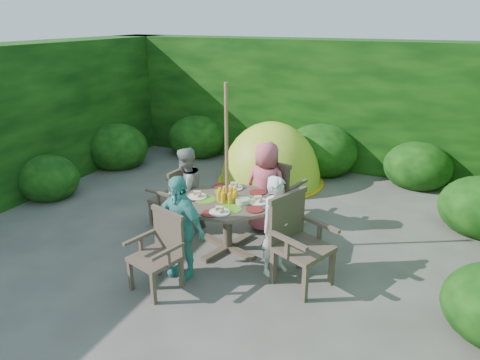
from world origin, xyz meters
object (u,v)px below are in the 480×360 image
at_px(child_right, 277,226).
at_px(child_left, 186,191).
at_px(garden_chair_back, 279,190).
at_px(dome_tent, 270,182).
at_px(garden_chair_right, 298,239).
at_px(child_back, 266,187).
at_px(patio_table, 228,208).
at_px(child_front, 180,227).
at_px(parasol_pole, 227,172).
at_px(garden_chair_front, 160,250).
at_px(garden_chair_left, 173,195).

height_order(child_right, child_left, child_left).
bearing_deg(garden_chair_back, dome_tent, -52.14).
distance_m(garden_chair_back, dome_tent, 1.76).
bearing_deg(garden_chair_right, child_back, 59.91).
relative_size(garden_chair_back, dome_tent, 0.41).
distance_m(child_left, dome_tent, 2.45).
distance_m(child_back, dome_tent, 2.02).
bearing_deg(patio_table, child_left, 162.40).
distance_m(child_right, child_left, 1.60).
bearing_deg(child_front, patio_table, 86.64).
bearing_deg(dome_tent, child_right, -49.02).
relative_size(garden_chair_right, child_left, 0.82).
height_order(parasol_pole, garden_chair_front, parasol_pole).
relative_size(child_right, child_front, 0.97).
relative_size(parasol_pole, child_left, 1.77).
relative_size(child_right, child_back, 0.94).
xyz_separation_m(child_left, dome_tent, (0.40, 2.34, -0.62)).
bearing_deg(garden_chair_left, garden_chair_back, 123.42).
distance_m(garden_chair_right, child_front, 1.36).
relative_size(garden_chair_right, child_front, 0.80).
xyz_separation_m(garden_chair_front, child_left, (-0.43, 1.29, 0.16)).
bearing_deg(child_left, parasol_pole, 83.45).
bearing_deg(dome_tent, child_left, -80.50).
relative_size(child_back, dome_tent, 0.55).
bearing_deg(patio_table, dome_tent, 98.00).
distance_m(garden_chair_left, child_right, 1.91).
relative_size(garden_chair_right, garden_chair_front, 1.18).
xyz_separation_m(garden_chair_right, garden_chair_left, (-2.09, 0.67, -0.08)).
xyz_separation_m(garden_chair_right, child_back, (-0.80, 1.08, 0.11)).
height_order(patio_table, parasol_pole, parasol_pole).
bearing_deg(child_right, parasol_pole, 102.75).
height_order(garden_chair_right, dome_tent, dome_tent).
distance_m(parasol_pole, child_right, 0.94).
height_order(parasol_pole, garden_chair_left, parasol_pole).
bearing_deg(garden_chair_right, child_right, 97.70).
xyz_separation_m(garden_chair_back, child_back, (-0.10, -0.28, 0.14)).
distance_m(patio_table, garden_chair_back, 1.10).
height_order(parasol_pole, garden_chair_back, parasol_pole).
xyz_separation_m(garden_chair_back, dome_tent, (-0.70, 1.54, -0.51)).
distance_m(patio_table, child_left, 0.80).
bearing_deg(patio_table, child_right, -17.74).
bearing_deg(garden_chair_back, child_right, 121.75).
distance_m(garden_chair_front, dome_tent, 3.66).
distance_m(garden_chair_right, garden_chair_back, 1.53).
distance_m(child_right, child_front, 1.13).
bearing_deg(garden_chair_front, parasol_pole, 88.25).
bearing_deg(child_left, child_back, 128.45).
bearing_deg(patio_table, garden_chair_left, 161.64).
bearing_deg(garden_chair_back, garden_chair_right, 130.76).
height_order(garden_chair_left, child_back, child_back).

